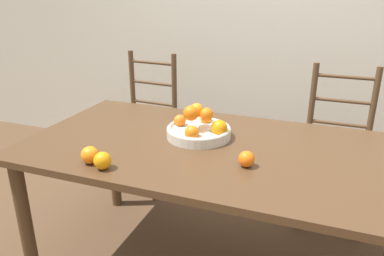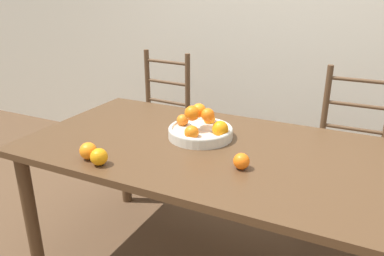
# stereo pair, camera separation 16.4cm
# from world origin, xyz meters

# --- Properties ---
(wall_back) EXTENTS (8.00, 0.06, 2.60)m
(wall_back) POSITION_xyz_m (0.00, 1.55, 1.30)
(wall_back) COLOR beige
(wall_back) RESTS_ON ground_plane
(dining_table) EXTENTS (1.98, 1.00, 0.77)m
(dining_table) POSITION_xyz_m (0.00, 0.00, 0.69)
(dining_table) COLOR #4C331E
(dining_table) RESTS_ON ground_plane
(fruit_bowl) EXTENTS (0.34, 0.34, 0.18)m
(fruit_bowl) POSITION_xyz_m (-0.15, 0.08, 0.82)
(fruit_bowl) COLOR beige
(fruit_bowl) RESTS_ON dining_table
(orange_loose_0) EXTENTS (0.08, 0.08, 0.08)m
(orange_loose_0) POSITION_xyz_m (-0.50, -0.38, 0.81)
(orange_loose_0) COLOR orange
(orange_loose_0) RESTS_ON dining_table
(orange_loose_1) EXTENTS (0.07, 0.07, 0.07)m
(orange_loose_1) POSITION_xyz_m (0.16, -0.17, 0.81)
(orange_loose_1) COLOR orange
(orange_loose_1) RESTS_ON dining_table
(orange_loose_2) EXTENTS (0.08, 0.08, 0.08)m
(orange_loose_2) POSITION_xyz_m (-0.42, -0.41, 0.81)
(orange_loose_2) COLOR orange
(orange_loose_2) RESTS_ON dining_table
(chair_left) EXTENTS (0.44, 0.43, 1.05)m
(chair_left) POSITION_xyz_m (-0.85, 0.81, 0.49)
(chair_left) COLOR #513823
(chair_left) RESTS_ON ground_plane
(chair_right) EXTENTS (0.42, 0.40, 1.05)m
(chair_right) POSITION_xyz_m (0.55, 0.81, 0.49)
(chair_right) COLOR #513823
(chair_right) RESTS_ON ground_plane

